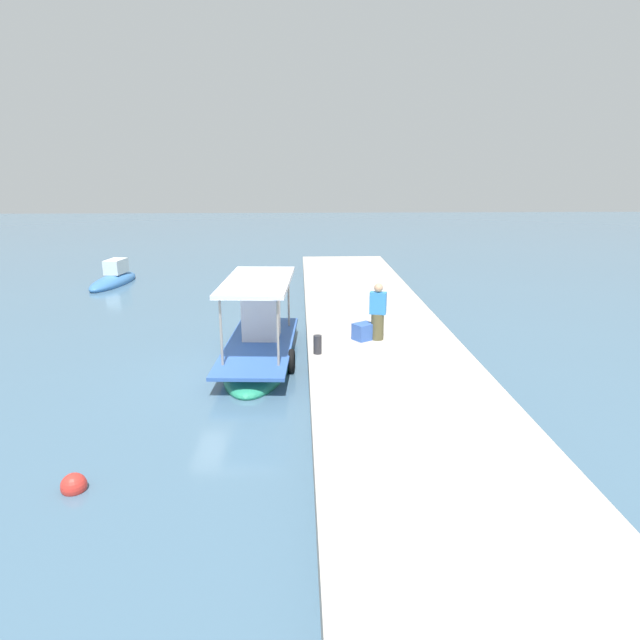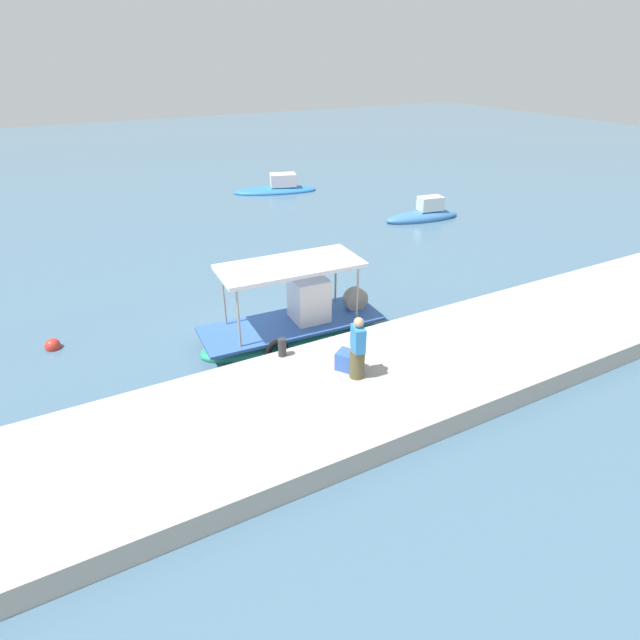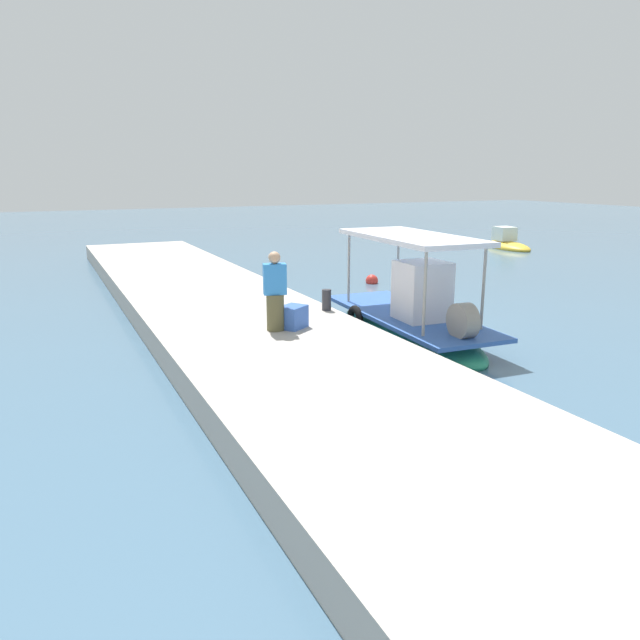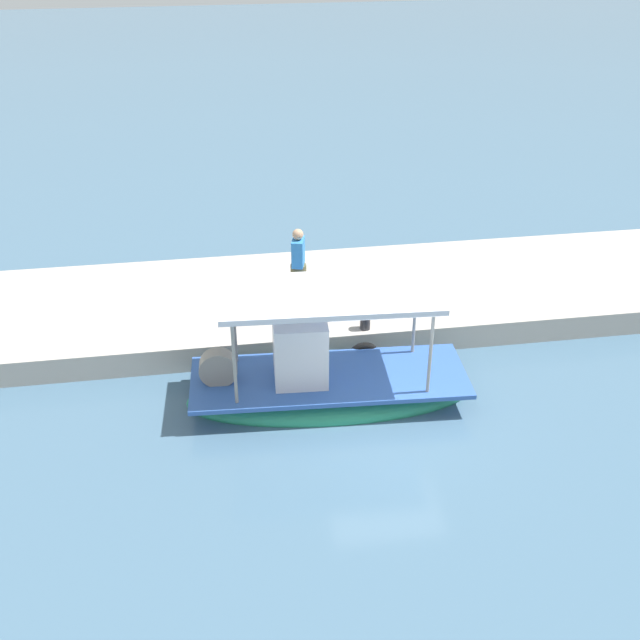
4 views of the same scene
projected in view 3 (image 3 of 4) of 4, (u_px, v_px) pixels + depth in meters
ground_plane at (406, 324)px, 16.57m from camera, size 120.00×120.00×0.00m
dock_quay at (251, 331)px, 14.59m from camera, size 36.00×4.76×0.62m
main_fishing_boat at (410, 320)px, 15.12m from camera, size 6.24×2.38×2.96m
fisherman_near_bollard at (275, 295)px, 13.29m from camera, size 0.49×0.56×1.79m
mooring_bollard at (327, 300)px, 15.38m from camera, size 0.24×0.24×0.55m
cargo_crate at (293, 317)px, 13.62m from camera, size 0.74×0.77×0.52m
marker_buoy at (372, 281)px, 22.68m from camera, size 0.48×0.48×0.48m
moored_boat_near at (507, 245)px, 33.34m from camera, size 3.99×2.20×1.41m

